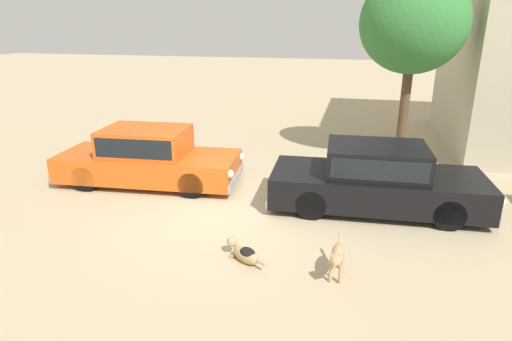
% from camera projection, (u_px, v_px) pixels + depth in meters
% --- Properties ---
extents(ground_plane, '(80.00, 80.00, 0.00)m').
position_uv_depth(ground_plane, '(227.00, 210.00, 9.48)').
color(ground_plane, tan).
extents(parked_sedan_nearest, '(4.69, 2.02, 1.42)m').
position_uv_depth(parked_sedan_nearest, '(148.00, 157.00, 10.86)').
color(parked_sedan_nearest, '#D15619').
rests_on(parked_sedan_nearest, ground_plane).
extents(parked_sedan_second, '(4.72, 2.02, 1.43)m').
position_uv_depth(parked_sedan_second, '(376.00, 178.00, 9.38)').
color(parked_sedan_second, black).
rests_on(parked_sedan_second, ground_plane).
extents(stray_dog_spotted, '(0.86, 0.61, 0.37)m').
position_uv_depth(stray_dog_spotted, '(244.00, 252.00, 7.43)').
color(stray_dog_spotted, tan).
rests_on(stray_dog_spotted, ground_plane).
extents(stray_dog_tan, '(0.22, 1.02, 0.63)m').
position_uv_depth(stray_dog_tan, '(337.00, 256.00, 6.86)').
color(stray_dog_tan, tan).
rests_on(stray_dog_tan, ground_plane).
extents(acacia_tree_left, '(2.82, 2.54, 5.21)m').
position_uv_depth(acacia_tree_left, '(414.00, 23.00, 11.41)').
color(acacia_tree_left, brown).
rests_on(acacia_tree_left, ground_plane).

